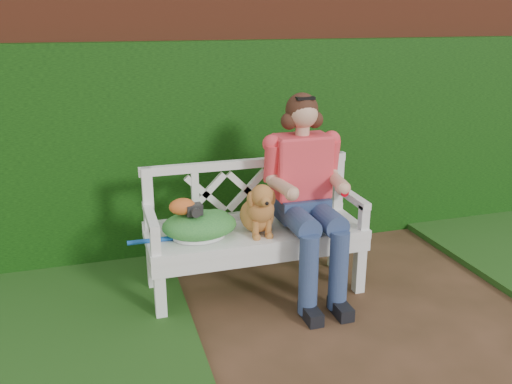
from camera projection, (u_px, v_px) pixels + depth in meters
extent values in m
plane|color=#3A2817|center=(391.00, 345.00, 3.25)|extent=(60.00, 60.00, 0.00)
cube|color=brown|center=(286.00, 111.00, 4.63)|extent=(10.00, 0.30, 2.20)
cube|color=#1A550E|center=(294.00, 145.00, 4.51)|extent=(10.00, 0.18, 1.70)
cube|color=#242424|center=(194.00, 209.00, 3.51)|extent=(0.11, 0.09, 0.07)
ellipsoid|color=#C55921|center=(182.00, 207.00, 3.51)|extent=(0.20, 0.17, 0.11)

